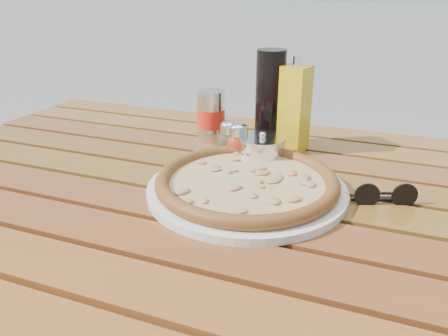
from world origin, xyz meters
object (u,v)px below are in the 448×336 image
(pizza, at_px, (247,181))
(olive_oil_cruet, at_px, (295,109))
(table, at_px, (220,222))
(plate, at_px, (247,189))
(sunglasses, at_px, (385,196))
(dark_bottle, at_px, (270,99))
(pepper_shaker, at_px, (238,142))
(soda_can, at_px, (211,116))
(parmesan_tin, at_px, (262,150))
(oregano_shaker, at_px, (229,139))

(pizza, height_order, olive_oil_cruet, olive_oil_cruet)
(table, xyz_separation_m, plate, (0.05, -0.01, 0.08))
(sunglasses, bearing_deg, table, 166.50)
(plate, bearing_deg, dark_bottle, 97.24)
(olive_oil_cruet, bearing_deg, pepper_shaker, -134.88)
(dark_bottle, xyz_separation_m, soda_can, (-0.14, -0.01, -0.05))
(pepper_shaker, bearing_deg, plate, -65.16)
(plate, distance_m, parmesan_tin, 0.14)
(sunglasses, bearing_deg, olive_oil_cruet, 114.59)
(parmesan_tin, bearing_deg, olive_oil_cruet, 69.00)
(table, distance_m, soda_can, 0.30)
(dark_bottle, bearing_deg, pepper_shaker, -109.80)
(sunglasses, bearing_deg, soda_can, 132.64)
(pepper_shaker, height_order, soda_can, soda_can)
(parmesan_tin, bearing_deg, dark_bottle, 99.05)
(pizza, distance_m, parmesan_tin, 0.14)
(soda_can, bearing_deg, olive_oil_cruet, 0.51)
(pizza, relative_size, sunglasses, 3.42)
(oregano_shaker, bearing_deg, table, -75.41)
(parmesan_tin, bearing_deg, soda_can, 146.60)
(oregano_shaker, height_order, sunglasses, oregano_shaker)
(dark_bottle, bearing_deg, parmesan_tin, -80.95)
(pizza, xyz_separation_m, dark_bottle, (-0.03, 0.26, 0.09))
(pizza, xyz_separation_m, parmesan_tin, (-0.01, 0.14, 0.01))
(olive_oil_cruet, bearing_deg, plate, -96.08)
(table, bearing_deg, plate, -6.09)
(pizza, xyz_separation_m, soda_can, (-0.17, 0.25, 0.04))
(plate, bearing_deg, parmesan_tin, 95.77)
(table, xyz_separation_m, oregano_shaker, (-0.04, 0.16, 0.11))
(olive_oil_cruet, distance_m, sunglasses, 0.30)
(soda_can, xyz_separation_m, olive_oil_cruet, (0.20, 0.00, 0.04))
(table, distance_m, plate, 0.10)
(table, relative_size, pizza, 3.80)
(pepper_shaker, relative_size, sunglasses, 0.76)
(pizza, relative_size, parmesan_tin, 3.54)
(pepper_shaker, distance_m, parmesan_tin, 0.06)
(pizza, height_order, oregano_shaker, oregano_shaker)
(table, relative_size, dark_bottle, 6.36)
(dark_bottle, xyz_separation_m, olive_oil_cruet, (0.06, -0.01, -0.01))
(olive_oil_cruet, relative_size, parmesan_tin, 2.02)
(plate, distance_m, pepper_shaker, 0.17)
(pepper_shaker, xyz_separation_m, dark_bottle, (0.04, 0.10, 0.07))
(table, distance_m, pepper_shaker, 0.19)
(table, xyz_separation_m, pizza, (0.05, -0.01, 0.10))
(dark_bottle, relative_size, sunglasses, 2.04)
(pepper_shaker, distance_m, oregano_shaker, 0.03)
(soda_can, bearing_deg, table, -63.73)
(plate, bearing_deg, olive_oil_cruet, 83.92)
(olive_oil_cruet, bearing_deg, table, -108.35)
(oregano_shaker, bearing_deg, pizza, -59.60)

